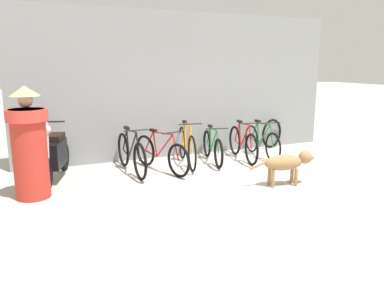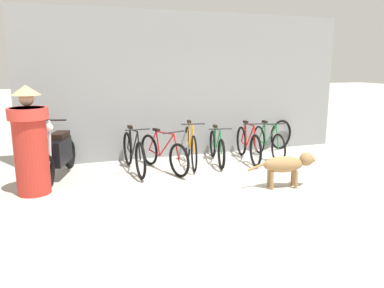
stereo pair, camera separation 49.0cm
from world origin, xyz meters
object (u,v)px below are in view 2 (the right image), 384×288
Objects in this scene: bicycle_0 at (134,153)px; stray_dog at (288,164)px; bicycle_4 at (248,144)px; motorcycle at (59,154)px; bicycle_1 at (163,154)px; bicycle_2 at (191,146)px; bicycle_3 at (217,147)px; person_in_robes at (30,141)px; spare_tire_left at (281,135)px; bicycle_5 at (268,143)px.

bicycle_0 is 1.49× the size of stray_dog.
motorcycle is (-3.84, 0.02, 0.09)m from bicycle_4.
bicycle_0 is 0.57m from bicycle_1.
bicycle_1 is 0.95× the size of bicycle_2.
bicycle_2 reaches higher than bicycle_3.
bicycle_1 is 0.96× the size of person_in_robes.
bicycle_4 is at bearing 77.38° from bicycle_1.
bicycle_4 is (1.92, 0.16, 0.01)m from bicycle_1.
bicycle_3 is at bearing -85.89° from bicycle_4.
bicycle_4 reaches higher than bicycle_1.
spare_tire_left is at bearing 115.44° from bicycle_2.
motorcycle is at bearing -112.55° from bicycle_1.
person_in_robes reaches higher than stray_dog.
person_in_robes is (-0.39, -0.78, 0.41)m from motorcycle.
bicycle_2 is at bearing -136.43° from person_in_robes.
bicycle_5 is at bearing 99.56° from bicycle_2.
spare_tire_left is at bearing 88.28° from bicycle_1.
bicycle_1 is 0.91× the size of motorcycle.
bicycle_3 is at bearing 97.15° from bicycle_2.
bicycle_0 is at bearing -168.52° from spare_tire_left.
stray_dog is at bearing 39.94° from bicycle_2.
bicycle_1 is at bearing -164.41° from spare_tire_left.
bicycle_5 is 0.95× the size of person_in_robes.
bicycle_4 is at bearing -142.66° from person_in_robes.
person_in_robes is at bearing -92.52° from bicycle_1.
bicycle_2 reaches higher than spare_tire_left.
bicycle_5 is 0.91× the size of motorcycle.
bicycle_0 reaches higher than stray_dog.
bicycle_4 reaches higher than bicycle_3.
person_in_robes is 5.72m from spare_tire_left.
bicycle_3 is 1.35× the size of stray_dog.
bicycle_5 is (0.52, 0.04, -0.01)m from bicycle_4.
bicycle_1 is 2.29× the size of spare_tire_left.
bicycle_1 reaches higher than spare_tire_left.
stray_dog is at bearing -120.16° from spare_tire_left.
bicycle_3 is at bearing -161.28° from spare_tire_left.
bicycle_5 is (1.79, -0.07, -0.03)m from bicycle_2.
bicycle_2 is at bearing -86.12° from bicycle_5.
bicycle_5 is at bearing 77.44° from bicycle_1.
bicycle_5 is 2.02m from stray_dog.
bicycle_5 is (2.44, 0.20, 0.01)m from bicycle_1.
bicycle_5 is at bearing -143.22° from person_in_robes.
spare_tire_left is (3.20, 0.89, 0.02)m from bicycle_1.
bicycle_5 is 1.41× the size of stray_dog.
bicycle_4 reaches higher than spare_tire_left.
spare_tire_left is (3.75, 0.76, -0.00)m from bicycle_0.
stray_dog is (-0.74, -1.88, 0.06)m from bicycle_5.
bicycle_5 is at bearing 79.40° from stray_dog.
spare_tire_left is (5.11, 0.72, -0.08)m from motorcycle.
bicycle_3 reaches higher than stray_dog.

